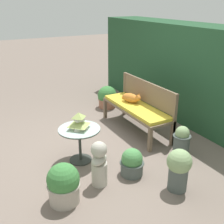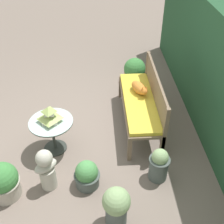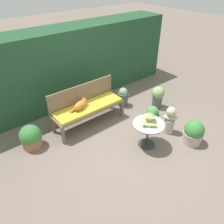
% 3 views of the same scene
% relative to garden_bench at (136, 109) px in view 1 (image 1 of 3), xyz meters
% --- Properties ---
extents(ground, '(30.00, 30.00, 0.00)m').
position_rel_garden_bench_xyz_m(ground, '(0.25, -0.94, -0.45)').
color(ground, '#75665B').
extents(foliage_hedge_back, '(6.40, 0.92, 1.94)m').
position_rel_garden_bench_xyz_m(foliage_hedge_back, '(0.25, 1.42, 0.52)').
color(foliage_hedge_back, '#234C2D').
rests_on(foliage_hedge_back, ground).
extents(garden_bench, '(1.69, 0.54, 0.51)m').
position_rel_garden_bench_xyz_m(garden_bench, '(0.00, 0.00, 0.00)').
color(garden_bench, brown).
rests_on(garden_bench, ground).
extents(bench_backrest, '(1.69, 0.06, 0.95)m').
position_rel_garden_bench_xyz_m(bench_backrest, '(0.00, 0.25, 0.24)').
color(bench_backrest, brown).
rests_on(bench_backrest, ground).
extents(cat, '(0.49, 0.30, 0.21)m').
position_rel_garden_bench_xyz_m(cat, '(-0.20, 0.02, 0.16)').
color(cat, orange).
rests_on(cat, garden_bench).
extents(patio_table, '(0.65, 0.65, 0.56)m').
position_rel_garden_bench_xyz_m(patio_table, '(0.53, -1.37, -0.01)').
color(patio_table, '#2D332D').
rests_on(patio_table, ground).
extents(pagoda_birdhouse, '(0.29, 0.29, 0.26)m').
position_rel_garden_bench_xyz_m(pagoda_birdhouse, '(0.53, -1.37, 0.23)').
color(pagoda_birdhouse, beige).
rests_on(pagoda_birdhouse, patio_table).
extents(garden_bust, '(0.33, 0.35, 0.66)m').
position_rel_garden_bench_xyz_m(garden_bust, '(1.23, -1.38, -0.11)').
color(garden_bust, '#B7B2A3').
rests_on(garden_bust, ground).
extents(potted_plant_bench_left, '(0.30, 0.30, 0.53)m').
position_rel_garden_bench_xyz_m(potted_plant_bench_left, '(1.17, 0.12, -0.18)').
color(potted_plant_bench_left, '#4C5651').
rests_on(potted_plant_bench_left, ground).
extents(potted_plant_hedge_corner, '(0.45, 0.45, 0.52)m').
position_rel_garden_bench_xyz_m(potted_plant_hedge_corner, '(-1.37, 0.10, -0.21)').
color(potted_plant_hedge_corner, '#9E664C').
rests_on(potted_plant_hedge_corner, ground).
extents(potted_plant_patio_mid, '(0.33, 0.33, 0.60)m').
position_rel_garden_bench_xyz_m(potted_plant_patio_mid, '(1.82, -0.51, -0.11)').
color(potted_plant_patio_mid, '#4C5651').
rests_on(potted_plant_patio_mid, ground).
extents(potted_plant_bench_right, '(0.42, 0.42, 0.54)m').
position_rel_garden_bench_xyz_m(potted_plant_bench_right, '(1.34, -1.93, -0.18)').
color(potted_plant_bench_right, '#ADA393').
rests_on(potted_plant_bench_right, ground).
extents(potted_plant_table_far, '(0.36, 0.36, 0.41)m').
position_rel_garden_bench_xyz_m(potted_plant_table_far, '(1.24, -0.86, -0.25)').
color(potted_plant_table_far, '#4C5651').
rests_on(potted_plant_table_far, ground).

